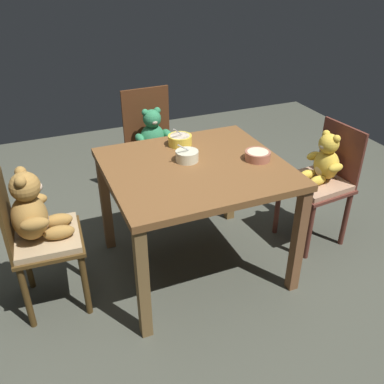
% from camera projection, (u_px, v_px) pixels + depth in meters
% --- Properties ---
extents(ground_plane, '(5.20, 5.20, 0.04)m').
position_uv_depth(ground_plane, '(195.00, 267.00, 2.81)').
color(ground_plane, '#47493E').
extents(dining_table, '(1.02, 0.93, 0.74)m').
position_uv_depth(dining_table, '(195.00, 180.00, 2.48)').
color(dining_table, brown).
rests_on(dining_table, ground_plane).
extents(teddy_chair_near_left, '(0.39, 0.41, 0.87)m').
position_uv_depth(teddy_chair_near_left, '(36.00, 223.00, 2.24)').
color(teddy_chair_near_left, '#493215').
rests_on(teddy_chair_near_left, ground_plane).
extents(teddy_chair_near_right, '(0.42, 0.43, 0.83)m').
position_uv_depth(teddy_chair_near_right, '(322.00, 173.00, 2.82)').
color(teddy_chair_near_right, '#592B21').
rests_on(teddy_chair_near_right, ground_plane).
extents(teddy_chair_far_center, '(0.42, 0.43, 0.91)m').
position_uv_depth(teddy_chair_far_center, '(153.00, 141.00, 3.24)').
color(teddy_chair_far_center, '#512B16').
rests_on(teddy_chair_far_center, ground_plane).
extents(porridge_bowl_cream_center, '(0.14, 0.14, 0.13)m').
position_uv_depth(porridge_bowl_cream_center, '(187.00, 156.00, 2.46)').
color(porridge_bowl_cream_center, beige).
rests_on(porridge_bowl_cream_center, dining_table).
extents(porridge_bowl_terracotta_near_right, '(0.15, 0.15, 0.05)m').
position_uv_depth(porridge_bowl_terracotta_near_right, '(258.00, 155.00, 2.48)').
color(porridge_bowl_terracotta_near_right, '#B06952').
rests_on(porridge_bowl_terracotta_near_right, dining_table).
extents(porridge_bowl_yellow_far_center, '(0.15, 0.15, 0.14)m').
position_uv_depth(porridge_bowl_yellow_far_center, '(180.00, 140.00, 2.66)').
color(porridge_bowl_yellow_far_center, yellow).
rests_on(porridge_bowl_yellow_far_center, dining_table).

